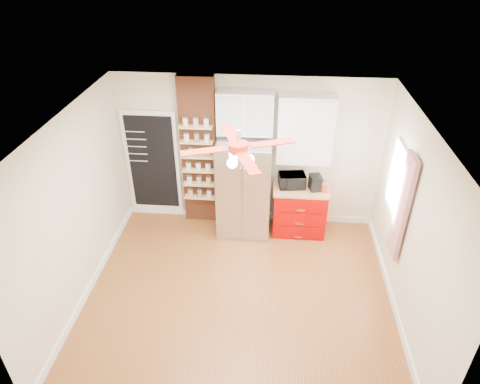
# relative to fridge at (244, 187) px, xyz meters

# --- Properties ---
(floor) EXTENTS (4.50, 4.50, 0.00)m
(floor) POSITION_rel_fridge_xyz_m (0.05, -1.63, -0.88)
(floor) COLOR #945125
(floor) RESTS_ON ground
(ceiling) EXTENTS (4.50, 4.50, 0.00)m
(ceiling) POSITION_rel_fridge_xyz_m (0.05, -1.63, 1.83)
(ceiling) COLOR white
(ceiling) RESTS_ON wall_back
(wall_back) EXTENTS (4.50, 0.02, 2.70)m
(wall_back) POSITION_rel_fridge_xyz_m (0.05, 0.37, 0.48)
(wall_back) COLOR beige
(wall_back) RESTS_ON floor
(wall_front) EXTENTS (4.50, 0.02, 2.70)m
(wall_front) POSITION_rel_fridge_xyz_m (0.05, -3.63, 0.48)
(wall_front) COLOR beige
(wall_front) RESTS_ON floor
(wall_left) EXTENTS (0.02, 4.00, 2.70)m
(wall_left) POSITION_rel_fridge_xyz_m (-2.20, -1.63, 0.48)
(wall_left) COLOR beige
(wall_left) RESTS_ON floor
(wall_right) EXTENTS (0.02, 4.00, 2.70)m
(wall_right) POSITION_rel_fridge_xyz_m (2.30, -1.63, 0.48)
(wall_right) COLOR beige
(wall_right) RESTS_ON floor
(chalkboard) EXTENTS (0.95, 0.05, 1.95)m
(chalkboard) POSITION_rel_fridge_xyz_m (-1.65, 0.33, 0.23)
(chalkboard) COLOR white
(chalkboard) RESTS_ON wall_back
(brick_pillar) EXTENTS (0.60, 0.16, 2.70)m
(brick_pillar) POSITION_rel_fridge_xyz_m (-0.80, 0.29, 0.48)
(brick_pillar) COLOR brown
(brick_pillar) RESTS_ON floor
(fridge) EXTENTS (0.90, 0.70, 1.75)m
(fridge) POSITION_rel_fridge_xyz_m (0.00, 0.00, 0.00)
(fridge) COLOR silver
(fridge) RESTS_ON floor
(upper_glass_cabinet) EXTENTS (0.90, 0.35, 0.70)m
(upper_glass_cabinet) POSITION_rel_fridge_xyz_m (0.00, 0.20, 1.27)
(upper_glass_cabinet) COLOR white
(upper_glass_cabinet) RESTS_ON wall_back
(red_cabinet) EXTENTS (0.94, 0.64, 0.90)m
(red_cabinet) POSITION_rel_fridge_xyz_m (0.97, 0.05, -0.42)
(red_cabinet) COLOR #A10100
(red_cabinet) RESTS_ON floor
(upper_shelf_unit) EXTENTS (0.90, 0.30, 1.15)m
(upper_shelf_unit) POSITION_rel_fridge_xyz_m (0.97, 0.22, 1.00)
(upper_shelf_unit) COLOR white
(upper_shelf_unit) RESTS_ON wall_back
(window) EXTENTS (0.04, 0.75, 1.05)m
(window) POSITION_rel_fridge_xyz_m (2.28, -0.73, 0.68)
(window) COLOR white
(window) RESTS_ON wall_right
(curtain) EXTENTS (0.06, 0.40, 1.55)m
(curtain) POSITION_rel_fridge_xyz_m (2.23, -1.28, 0.57)
(curtain) COLOR #AB161F
(curtain) RESTS_ON wall_right
(ceiling_fan) EXTENTS (1.40, 1.40, 0.44)m
(ceiling_fan) POSITION_rel_fridge_xyz_m (0.05, -1.63, 1.55)
(ceiling_fan) COLOR silver
(ceiling_fan) RESTS_ON ceiling
(toaster_oven) EXTENTS (0.47, 0.36, 0.24)m
(toaster_oven) POSITION_rel_fridge_xyz_m (0.80, 0.05, 0.15)
(toaster_oven) COLOR black
(toaster_oven) RESTS_ON red_cabinet
(coffee_maker) EXTENTS (0.22, 0.25, 0.26)m
(coffee_maker) POSITION_rel_fridge_xyz_m (1.19, -0.00, 0.16)
(coffee_maker) COLOR black
(coffee_maker) RESTS_ON red_cabinet
(canister_left) EXTENTS (0.12, 0.12, 0.15)m
(canister_left) POSITION_rel_fridge_xyz_m (1.34, -0.07, 0.10)
(canister_left) COLOR red
(canister_left) RESTS_ON red_cabinet
(canister_right) EXTENTS (0.12, 0.12, 0.15)m
(canister_right) POSITION_rel_fridge_xyz_m (1.31, 0.07, 0.10)
(canister_right) COLOR #AF1009
(canister_right) RESTS_ON red_cabinet
(pantry_jar_oats) EXTENTS (0.09, 0.09, 0.13)m
(pantry_jar_oats) POSITION_rel_fridge_xyz_m (-0.91, 0.17, 0.56)
(pantry_jar_oats) COLOR beige
(pantry_jar_oats) RESTS_ON brick_pillar
(pantry_jar_beans) EXTENTS (0.12, 0.12, 0.14)m
(pantry_jar_beans) POSITION_rel_fridge_xyz_m (-0.62, 0.16, 0.57)
(pantry_jar_beans) COLOR olive
(pantry_jar_beans) RESTS_ON brick_pillar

